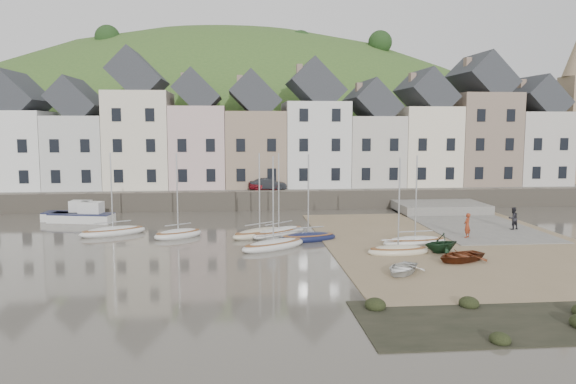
{
  "coord_description": "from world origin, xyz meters",
  "views": [
    {
      "loc": [
        -4.01,
        -36.99,
        8.13
      ],
      "look_at": [
        0.0,
        6.0,
        3.0
      ],
      "focal_mm": 35.36,
      "sensor_mm": 36.0,
      "label": 1
    }
  ],
  "objects": [
    {
      "name": "car_right",
      "position": [
        -0.75,
        19.5,
        2.21
      ],
      "size": [
        3.7,
        1.3,
        1.22
      ],
      "primitive_type": "imported",
      "rotation": [
        0.0,
        0.0,
        1.57
      ],
      "color": "black",
      "rests_on": "quay_street"
    },
    {
      "name": "sailboat_3",
      "position": [
        -0.87,
        3.99,
        0.26
      ],
      "size": [
        4.8,
        4.37,
        6.32
      ],
      "color": "silver",
      "rests_on": "ground"
    },
    {
      "name": "motorboat_0",
      "position": [
        -16.72,
        11.32,
        0.58
      ],
      "size": [
        5.57,
        2.81,
        1.7
      ],
      "color": "silver",
      "rests_on": "ground"
    },
    {
      "name": "hillside",
      "position": [
        -5.0,
        60.0,
        -17.99
      ],
      "size": [
        134.4,
        84.0,
        84.0
      ],
      "color": "#365923",
      "rests_on": "ground"
    },
    {
      "name": "quay_street",
      "position": [
        0.0,
        20.5,
        1.55
      ],
      "size": [
        70.0,
        7.0,
        0.1
      ],
      "primitive_type": "cube",
      "color": "slate",
      "rests_on": "quay_land"
    },
    {
      "name": "person_red",
      "position": [
        12.42,
        1.47,
        1.0
      ],
      "size": [
        0.76,
        0.75,
        1.76
      ],
      "primitive_type": "imported",
      "rotation": [
        0.0,
        0.0,
        3.91
      ],
      "color": "maroon",
      "rests_on": "slipway"
    },
    {
      "name": "seawall",
      "position": [
        0.0,
        17.0,
        0.9
      ],
      "size": [
        70.0,
        1.2,
        1.8
      ],
      "primitive_type": "cube",
      "color": "slate",
      "rests_on": "ground"
    },
    {
      "name": "sailboat_2",
      "position": [
        -2.28,
        3.87,
        0.26
      ],
      "size": [
        4.79,
        4.03,
        6.32
      ],
      "color": "beige",
      "rests_on": "ground"
    },
    {
      "name": "sailboat_7",
      "position": [
        6.15,
        -2.78,
        0.27
      ],
      "size": [
        4.04,
        1.7,
        6.32
      ],
      "color": "beige",
      "rests_on": "ground"
    },
    {
      "name": "townhouse_terrace",
      "position": [
        1.76,
        24.0,
        7.32
      ],
      "size": [
        61.05,
        8.0,
        13.93
      ],
      "color": "silver",
      "rests_on": "quay_land"
    },
    {
      "name": "person_dark",
      "position": [
        17.24,
        4.24,
        0.98
      ],
      "size": [
        0.97,
        0.85,
        1.71
      ],
      "primitive_type": "imported",
      "rotation": [
        0.0,
        0.0,
        3.41
      ],
      "color": "black",
      "rests_on": "slipway"
    },
    {
      "name": "sailboat_6",
      "position": [
        8.1,
        -0.15,
        0.26
      ],
      "size": [
        4.72,
        1.99,
        6.32
      ],
      "color": "silver",
      "rests_on": "ground"
    },
    {
      "name": "rowboat_green",
      "position": [
        8.95,
        -2.76,
        0.69
      ],
      "size": [
        2.9,
        2.68,
        1.27
      ],
      "primitive_type": "imported",
      "rotation": [
        0.0,
        0.0,
        -1.28
      ],
      "color": "black",
      "rests_on": "beach"
    },
    {
      "name": "rowboat_red",
      "position": [
        9.21,
        -5.13,
        0.39
      ],
      "size": [
        3.9,
        3.44,
        0.67
      ],
      "primitive_type": "imported",
      "rotation": [
        0.0,
        0.0,
        -1.15
      ],
      "color": "#622B15",
      "rests_on": "beach"
    },
    {
      "name": "motorboat_2",
      "position": [
        -17.74,
        12.26,
        0.58
      ],
      "size": [
        4.93,
        2.21,
        1.7
      ],
      "color": "silver",
      "rests_on": "ground"
    },
    {
      "name": "ground",
      "position": [
        0.0,
        0.0,
        0.0
      ],
      "size": [
        160.0,
        160.0,
        0.0
      ],
      "primitive_type": "plane",
      "color": "#464237",
      "rests_on": "ground"
    },
    {
      "name": "shore_rocks",
      "position": [
        8.11,
        -15.0,
        0.11
      ],
      "size": [
        14.0,
        6.0,
        0.71
      ],
      "color": "black",
      "rests_on": "ground"
    },
    {
      "name": "sailboat_0",
      "position": [
        -13.13,
        5.54,
        0.26
      ],
      "size": [
        5.09,
        3.57,
        6.32
      ],
      "color": "silver",
      "rests_on": "ground"
    },
    {
      "name": "beach",
      "position": [
        11.0,
        0.0,
        0.03
      ],
      "size": [
        18.0,
        26.0,
        0.06
      ],
      "primitive_type": "cube",
      "color": "#7F6C4D",
      "rests_on": "ground"
    },
    {
      "name": "sailboat_4",
      "position": [
        -1.57,
        -0.35,
        0.26
      ],
      "size": [
        4.97,
        3.92,
        6.32
      ],
      "color": "silver",
      "rests_on": "ground"
    },
    {
      "name": "sailboat_5",
      "position": [
        1.05,
        1.97,
        0.26
      ],
      "size": [
        4.42,
        2.46,
        6.32
      ],
      "color": "#12183A",
      "rests_on": "ground"
    },
    {
      "name": "slipway",
      "position": [
        15.0,
        8.0,
        0.06
      ],
      "size": [
        8.0,
        18.0,
        0.12
      ],
      "primitive_type": "cube",
      "color": "slate",
      "rests_on": "ground"
    },
    {
      "name": "car_left",
      "position": [
        -1.04,
        19.5,
        2.17
      ],
      "size": [
        3.44,
        1.55,
        1.15
      ],
      "primitive_type": "imported",
      "rotation": [
        0.0,
        0.0,
        1.63
      ],
      "color": "maroon",
      "rests_on": "quay_street"
    },
    {
      "name": "quay_land",
      "position": [
        0.0,
        32.0,
        0.75
      ],
      "size": [
        90.0,
        30.0,
        1.5
      ],
      "primitive_type": "cube",
      "color": "#365923",
      "rests_on": "ground"
    },
    {
      "name": "rowboat_white",
      "position": [
        4.97,
        -7.58,
        0.35
      ],
      "size": [
        3.3,
        3.46,
        0.58
      ],
      "primitive_type": "imported",
      "rotation": [
        0.0,
        0.0,
        -0.65
      ],
      "color": "silver",
      "rests_on": "beach"
    },
    {
      "name": "sailboat_1",
      "position": [
        -8.2,
        4.05,
        0.27
      ],
      "size": [
        3.97,
        3.24,
        6.32
      ],
      "color": "silver",
      "rests_on": "ground"
    }
  ]
}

